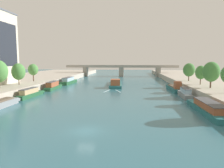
{
  "coord_description": "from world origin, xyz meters",
  "views": [
    {
      "loc": [
        6.19,
        -26.98,
        9.69
      ],
      "look_at": [
        0.0,
        38.82,
        2.2
      ],
      "focal_mm": 32.74,
      "sensor_mm": 36.0,
      "label": 1
    }
  ],
  "objects": [
    {
      "name": "moored_boat_right_gap_after",
      "position": [
        20.33,
        40.7,
        0.99
      ],
      "size": [
        2.78,
        14.65,
        3.43
      ],
      "color": "#23666B",
      "rests_on": "ground"
    },
    {
      "name": "moored_boat_right_downstream",
      "position": [
        20.53,
        11.75,
        0.96
      ],
      "size": [
        3.33,
        16.82,
        2.29
      ],
      "color": "#23666B",
      "rests_on": "ground"
    },
    {
      "name": "wake_behind_barge",
      "position": [
        0.19,
        38.01,
        0.01
      ],
      "size": [
        5.59,
        6.07,
        0.03
      ],
      "color": "#A5D1DB",
      "rests_on": "ground"
    },
    {
      "name": "quay_left",
      "position": [
        -40.75,
        55.0,
        1.22
      ],
      "size": [
        36.0,
        170.0,
        2.44
      ],
      "primitive_type": "cube",
      "color": "#B7AD9E",
      "rests_on": "ground"
    },
    {
      "name": "moored_boat_left_lone",
      "position": [
        -20.79,
        24.94,
        1.02
      ],
      "size": [
        2.4,
        12.07,
        2.44
      ],
      "color": "#235633",
      "rests_on": "ground"
    },
    {
      "name": "moored_boat_right_lone",
      "position": [
        20.53,
        28.31,
        1.08
      ],
      "size": [
        2.31,
        10.31,
        2.57
      ],
      "color": "gray",
      "rests_on": "ground"
    },
    {
      "name": "tree_left_third",
      "position": [
        -28.8,
        43.12,
        6.58
      ],
      "size": [
        3.52,
        3.52,
        6.18
      ],
      "color": "brown",
      "rests_on": "quay_left"
    },
    {
      "name": "moored_boat_left_end",
      "position": [
        -20.51,
        40.43,
        1.14
      ],
      "size": [
        2.77,
        12.82,
        2.73
      ],
      "color": "#235633",
      "rests_on": "ground"
    },
    {
      "name": "tree_right_second",
      "position": [
        27.58,
        29.97,
        6.78
      ],
      "size": [
        4.39,
        4.39,
        7.04
      ],
      "color": "brown",
      "rests_on": "quay_right"
    },
    {
      "name": "tree_right_end_of_row",
      "position": [
        27.12,
        49.52,
        6.44
      ],
      "size": [
        4.18,
        4.18,
        6.43
      ],
      "color": "brown",
      "rests_on": "quay_right"
    },
    {
      "name": "moored_boat_left_gap_after",
      "position": [
        -20.25,
        57.27,
        1.18
      ],
      "size": [
        3.43,
        14.24,
        2.83
      ],
      "color": "#235633",
      "rests_on": "ground"
    },
    {
      "name": "bridge_far",
      "position": [
        0.0,
        101.05,
        4.6
      ],
      "size": [
        69.5,
        4.4,
        7.06
      ],
      "color": "#9E998E",
      "rests_on": "ground"
    },
    {
      "name": "tree_left_second",
      "position": [
        -28.09,
        32.32,
        6.42
      ],
      "size": [
        4.0,
        4.0,
        6.53
      ],
      "color": "brown",
      "rests_on": "quay_left"
    },
    {
      "name": "tree_right_nearest",
      "position": [
        27.44,
        37.78,
        6.16
      ],
      "size": [
        3.27,
        3.27,
        5.82
      ],
      "color": "brown",
      "rests_on": "quay_right"
    },
    {
      "name": "quay_right",
      "position": [
        40.75,
        55.0,
        1.22
      ],
      "size": [
        36.0,
        170.0,
        2.44
      ],
      "primitive_type": "cube",
      "color": "#B7AD9E",
      "rests_on": "ground"
    },
    {
      "name": "barge_midriver",
      "position": [
        0.17,
        52.7,
        0.9
      ],
      "size": [
        5.85,
        24.41,
        3.09
      ],
      "color": "#23666B",
      "rests_on": "ground"
    },
    {
      "name": "ground_plane",
      "position": [
        0.0,
        0.0,
        0.0
      ],
      "size": [
        400.0,
        400.0,
        0.0
      ],
      "primitive_type": "plane",
      "color": "#336675"
    }
  ]
}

